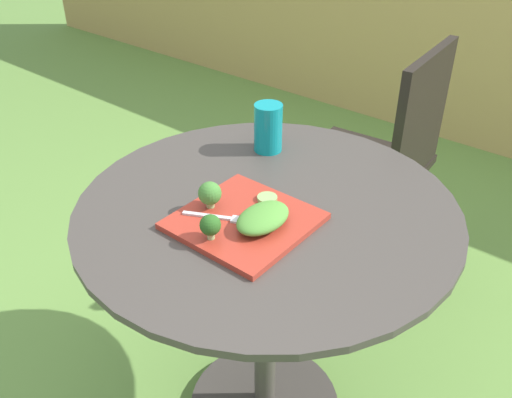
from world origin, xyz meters
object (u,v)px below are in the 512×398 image
object	(u,v)px
drinking_glass	(268,130)
fork	(224,218)
salad_plate	(244,221)
patio_chair	(384,150)

from	to	relation	value
drinking_glass	fork	xyz separation A→B (m)	(0.14, -0.33, -0.04)
salad_plate	drinking_glass	size ratio (longest dim) A/B	2.08
drinking_glass	salad_plate	bearing A→B (deg)	-60.35
patio_chair	fork	distance (m)	0.95
patio_chair	salad_plate	size ratio (longest dim) A/B	3.32
patio_chair	fork	world-z (taller)	patio_chair
fork	drinking_glass	bearing A→B (deg)	112.74
drinking_glass	fork	distance (m)	0.36
salad_plate	fork	bearing A→B (deg)	-138.19
fork	salad_plate	bearing A→B (deg)	41.81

